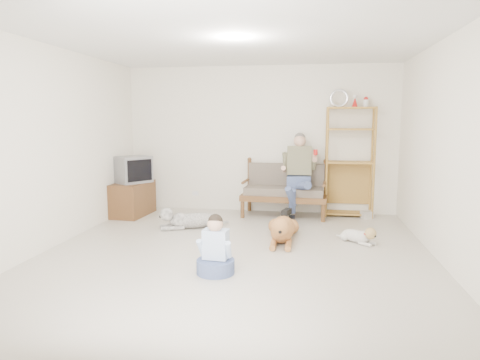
% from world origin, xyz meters
% --- Properties ---
extents(floor, '(5.50, 5.50, 0.00)m').
position_xyz_m(floor, '(0.00, 0.00, 0.00)').
color(floor, beige).
rests_on(floor, ground).
extents(ceiling, '(5.50, 5.50, 0.00)m').
position_xyz_m(ceiling, '(0.00, 0.00, 2.70)').
color(ceiling, white).
rests_on(ceiling, ground).
extents(wall_back, '(5.00, 0.00, 5.00)m').
position_xyz_m(wall_back, '(0.00, 2.75, 1.35)').
color(wall_back, white).
rests_on(wall_back, ground).
extents(wall_front, '(5.00, 0.00, 5.00)m').
position_xyz_m(wall_front, '(0.00, -2.75, 1.35)').
color(wall_front, white).
rests_on(wall_front, ground).
extents(wall_left, '(0.00, 5.50, 5.50)m').
position_xyz_m(wall_left, '(-2.50, 0.00, 1.35)').
color(wall_left, white).
rests_on(wall_left, ground).
extents(wall_right, '(0.00, 5.50, 5.50)m').
position_xyz_m(wall_right, '(2.50, 0.00, 1.35)').
color(wall_right, white).
rests_on(wall_right, ground).
extents(loveseat, '(1.54, 0.80, 0.95)m').
position_xyz_m(loveseat, '(0.49, 2.42, 0.49)').
color(loveseat, brown).
rests_on(loveseat, ground).
extents(man, '(0.56, 0.81, 1.31)m').
position_xyz_m(man, '(0.72, 2.18, 0.68)').
color(man, '#54649A').
rests_on(man, loveseat).
extents(etagere, '(0.86, 0.38, 2.25)m').
position_xyz_m(etagere, '(1.62, 2.55, 0.99)').
color(etagere, '#AB8335').
rests_on(etagere, ground).
extents(book_stack, '(0.23, 0.21, 0.12)m').
position_xyz_m(book_stack, '(1.94, 2.41, 0.06)').
color(book_stack, silver).
rests_on(book_stack, ground).
extents(tv_stand, '(0.57, 0.93, 0.60)m').
position_xyz_m(tv_stand, '(-2.23, 2.00, 0.30)').
color(tv_stand, brown).
rests_on(tv_stand, ground).
extents(crt_tv, '(0.70, 0.73, 0.47)m').
position_xyz_m(crt_tv, '(-2.19, 1.99, 0.84)').
color(crt_tv, slate).
rests_on(crt_tv, tv_stand).
extents(wall_outlet, '(0.12, 0.02, 0.08)m').
position_xyz_m(wall_outlet, '(-1.25, 2.73, 0.30)').
color(wall_outlet, white).
rests_on(wall_outlet, ground).
extents(golden_retriever, '(0.35, 1.40, 0.42)m').
position_xyz_m(golden_retriever, '(0.55, 0.76, 0.17)').
color(golden_retriever, '#B7753F').
rests_on(golden_retriever, ground).
extents(shaggy_dog, '(1.08, 0.59, 0.35)m').
position_xyz_m(shaggy_dog, '(-0.97, 1.24, 0.14)').
color(shaggy_dog, white).
rests_on(shaggy_dog, ground).
extents(terrier, '(0.55, 0.49, 0.25)m').
position_xyz_m(terrier, '(1.64, 0.81, 0.11)').
color(terrier, silver).
rests_on(terrier, ground).
extents(child, '(0.43, 0.43, 0.68)m').
position_xyz_m(child, '(-0.11, -0.66, 0.24)').
color(child, '#54649A').
rests_on(child, ground).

